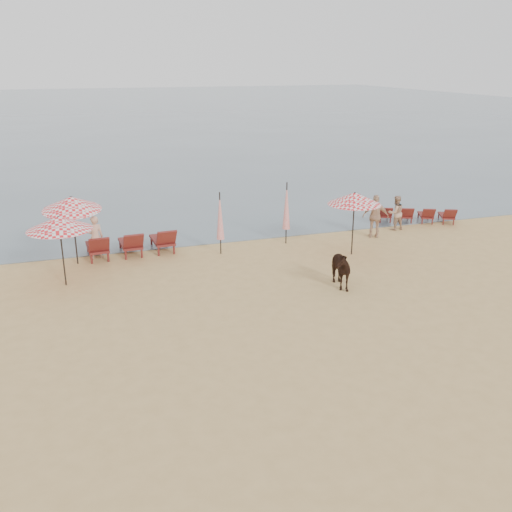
{
  "coord_description": "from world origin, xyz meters",
  "views": [
    {
      "loc": [
        -5.45,
        -11.64,
        7.14
      ],
      "look_at": [
        0.0,
        5.0,
        1.1
      ],
      "focal_mm": 40.0,
      "sensor_mm": 36.0,
      "label": 1
    }
  ],
  "objects_px": {
    "beachgoer_right_b": "(375,216)",
    "umbrella_open_left_b": "(71,203)",
    "cow": "(337,268)",
    "lounger_cluster_left": "(131,243)",
    "beachgoer_left": "(95,237)",
    "lounger_cluster_right": "(416,214)",
    "umbrella_open_left_a": "(59,223)",
    "umbrella_closed_left": "(220,216)",
    "umbrella_open_right": "(355,198)",
    "beachgoer_right_a": "(396,213)",
    "umbrella_closed_right": "(287,206)"
  },
  "relations": [
    {
      "from": "umbrella_open_right",
      "to": "beachgoer_right_a",
      "type": "distance_m",
      "value": 4.44
    },
    {
      "from": "lounger_cluster_right",
      "to": "umbrella_closed_right",
      "type": "relative_size",
      "value": 1.45
    },
    {
      "from": "umbrella_open_right",
      "to": "beachgoer_left",
      "type": "distance_m",
      "value": 9.86
    },
    {
      "from": "umbrella_open_left_b",
      "to": "umbrella_closed_left",
      "type": "xyz_separation_m",
      "value": [
        5.33,
        -0.52,
        -0.79
      ]
    },
    {
      "from": "umbrella_closed_right",
      "to": "beachgoer_left",
      "type": "bearing_deg",
      "value": 176.11
    },
    {
      "from": "lounger_cluster_right",
      "to": "cow",
      "type": "height_order",
      "value": "cow"
    },
    {
      "from": "umbrella_open_left_b",
      "to": "beachgoer_left",
      "type": "relative_size",
      "value": 1.6
    },
    {
      "from": "umbrella_closed_left",
      "to": "beachgoer_right_b",
      "type": "relative_size",
      "value": 1.33
    },
    {
      "from": "cow",
      "to": "lounger_cluster_left",
      "type": "bearing_deg",
      "value": 143.52
    },
    {
      "from": "lounger_cluster_left",
      "to": "umbrella_open_right",
      "type": "distance_m",
      "value": 8.66
    },
    {
      "from": "lounger_cluster_left",
      "to": "umbrella_open_right",
      "type": "bearing_deg",
      "value": -20.27
    },
    {
      "from": "umbrella_closed_left",
      "to": "cow",
      "type": "bearing_deg",
      "value": -58.1
    },
    {
      "from": "lounger_cluster_left",
      "to": "umbrella_open_left_a",
      "type": "xyz_separation_m",
      "value": [
        -2.46,
        -2.43,
        1.65
      ]
    },
    {
      "from": "lounger_cluster_left",
      "to": "beachgoer_left",
      "type": "bearing_deg",
      "value": 173.45
    },
    {
      "from": "umbrella_closed_left",
      "to": "beachgoer_right_b",
      "type": "xyz_separation_m",
      "value": [
        6.75,
        0.06,
        -0.59
      ]
    },
    {
      "from": "umbrella_open_left_a",
      "to": "umbrella_open_right",
      "type": "distance_m",
      "value": 10.56
    },
    {
      "from": "cow",
      "to": "beachgoer_right_a",
      "type": "relative_size",
      "value": 1.03
    },
    {
      "from": "beachgoer_right_a",
      "to": "umbrella_open_right",
      "type": "bearing_deg",
      "value": 33.4
    },
    {
      "from": "lounger_cluster_right",
      "to": "umbrella_closed_left",
      "type": "height_order",
      "value": "umbrella_closed_left"
    },
    {
      "from": "lounger_cluster_left",
      "to": "umbrella_closed_left",
      "type": "bearing_deg",
      "value": -17.87
    },
    {
      "from": "beachgoer_left",
      "to": "beachgoer_right_a",
      "type": "xyz_separation_m",
      "value": [
        12.8,
        -0.14,
        -0.06
      ]
    },
    {
      "from": "lounger_cluster_right",
      "to": "beachgoer_left",
      "type": "bearing_deg",
      "value": -153.63
    },
    {
      "from": "cow",
      "to": "beachgoer_right_b",
      "type": "relative_size",
      "value": 0.86
    },
    {
      "from": "umbrella_open_left_a",
      "to": "umbrella_closed_right",
      "type": "xyz_separation_m",
      "value": [
        8.65,
        2.0,
        -0.59
      ]
    },
    {
      "from": "umbrella_open_left_b",
      "to": "beachgoer_right_a",
      "type": "xyz_separation_m",
      "value": [
        13.52,
        0.3,
        -1.52
      ]
    },
    {
      "from": "cow",
      "to": "beachgoer_right_b",
      "type": "bearing_deg",
      "value": 53.88
    },
    {
      "from": "umbrella_open_left_b",
      "to": "beachgoer_right_b",
      "type": "bearing_deg",
      "value": 4.07
    },
    {
      "from": "umbrella_closed_right",
      "to": "beachgoer_right_b",
      "type": "height_order",
      "value": "umbrella_closed_right"
    },
    {
      "from": "umbrella_open_left_a",
      "to": "umbrella_open_left_b",
      "type": "height_order",
      "value": "umbrella_open_left_b"
    },
    {
      "from": "umbrella_open_right",
      "to": "umbrella_closed_right",
      "type": "bearing_deg",
      "value": 118.17
    },
    {
      "from": "umbrella_closed_right",
      "to": "beachgoer_right_b",
      "type": "relative_size",
      "value": 1.39
    },
    {
      "from": "lounger_cluster_left",
      "to": "umbrella_open_left_b",
      "type": "xyz_separation_m",
      "value": [
        -2.02,
        -0.36,
        1.79
      ]
    },
    {
      "from": "beachgoer_right_b",
      "to": "umbrella_open_left_b",
      "type": "bearing_deg",
      "value": 22.69
    },
    {
      "from": "beachgoer_right_a",
      "to": "cow",
      "type": "bearing_deg",
      "value": 41.81
    },
    {
      "from": "beachgoer_left",
      "to": "umbrella_open_left_a",
      "type": "bearing_deg",
      "value": 59.22
    },
    {
      "from": "umbrella_open_left_a",
      "to": "beachgoer_left",
      "type": "distance_m",
      "value": 3.07
    },
    {
      "from": "umbrella_closed_left",
      "to": "umbrella_open_right",
      "type": "bearing_deg",
      "value": -18.97
    },
    {
      "from": "umbrella_open_right",
      "to": "beachgoer_left",
      "type": "relative_size",
      "value": 1.48
    },
    {
      "from": "umbrella_open_left_a",
      "to": "umbrella_open_right",
      "type": "bearing_deg",
      "value": -8.28
    },
    {
      "from": "cow",
      "to": "umbrella_closed_right",
      "type": "bearing_deg",
      "value": 93.81
    },
    {
      "from": "umbrella_open_left_a",
      "to": "umbrella_closed_left",
      "type": "relative_size",
      "value": 0.98
    },
    {
      "from": "umbrella_open_left_a",
      "to": "umbrella_open_left_b",
      "type": "xyz_separation_m",
      "value": [
        0.44,
        2.07,
        0.14
      ]
    },
    {
      "from": "umbrella_open_left_a",
      "to": "beachgoer_right_b",
      "type": "relative_size",
      "value": 1.31
    },
    {
      "from": "lounger_cluster_left",
      "to": "umbrella_open_left_b",
      "type": "bearing_deg",
      "value": -172.76
    },
    {
      "from": "lounger_cluster_left",
      "to": "beachgoer_right_b",
      "type": "xyz_separation_m",
      "value": [
        10.05,
        -0.82,
        0.42
      ]
    },
    {
      "from": "lounger_cluster_left",
      "to": "umbrella_open_left_b",
      "type": "height_order",
      "value": "umbrella_open_left_b"
    },
    {
      "from": "umbrella_closed_left",
      "to": "beachgoer_right_a",
      "type": "bearing_deg",
      "value": 5.75
    },
    {
      "from": "umbrella_closed_left",
      "to": "cow",
      "type": "relative_size",
      "value": 1.55
    },
    {
      "from": "umbrella_closed_right",
      "to": "cow",
      "type": "bearing_deg",
      "value": -91.06
    },
    {
      "from": "umbrella_closed_left",
      "to": "umbrella_closed_right",
      "type": "distance_m",
      "value": 2.92
    }
  ]
}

